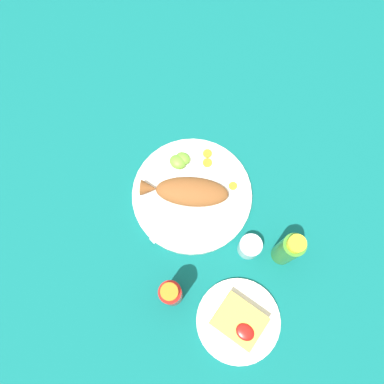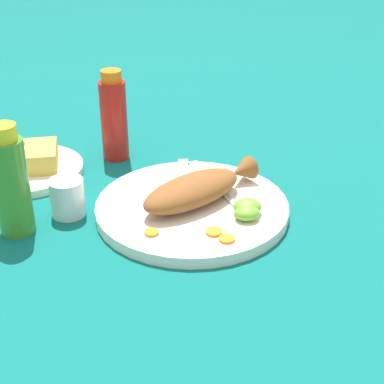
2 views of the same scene
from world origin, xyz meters
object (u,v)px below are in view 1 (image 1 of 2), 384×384
Objects in this scene: fork_near at (175,219)px; salt_cup at (249,247)px; main_plate at (192,195)px; hot_sauce_bottle_red at (171,294)px; fork_far at (162,205)px; hot_sauce_bottle_green at (288,249)px; side_plate_fries at (238,321)px; fried_fish at (188,191)px.

salt_cup reaches higher than fork_near.
hot_sauce_bottle_red is at bearing -65.36° from main_plate.
salt_cup is (0.24, 0.04, 0.01)m from fork_far.
salt_cup is (0.09, 0.20, -0.05)m from hot_sauce_bottle_red.
fork_near is 1.08× the size of hot_sauce_bottle_green.
hot_sauce_bottle_green is (0.31, 0.07, 0.06)m from fork_far.
fork_far reaches higher than main_plate.
fork_near reaches higher than side_plate_fries.
hot_sauce_bottle_green reaches higher than fork_far.
fork_far is 3.05× the size of salt_cup.
main_plate is 5.07× the size of salt_cup.
fork_near is 0.93× the size of side_plate_fries.
hot_sauce_bottle_green is 0.10m from salt_cup.
side_plate_fries is at bearing -63.98° from fried_fish.
fork_far is 0.33m from side_plate_fries.
fork_far is 0.93× the size of side_plate_fries.
main_plate is 1.78× the size of hot_sauce_bottle_green.
hot_sauce_bottle_red reaches higher than side_plate_fries.
hot_sauce_bottle_green is (0.26, 0.08, 0.06)m from fork_near.
fork_far is (-0.04, -0.06, -0.02)m from fried_fish.
hot_sauce_bottle_green is (0.27, 0.01, 0.07)m from main_plate.
hot_sauce_bottle_green reaches higher than hot_sauce_bottle_red.
main_plate is 0.33m from side_plate_fries.
fork_near and fork_far have the same top height.
fork_far is 1.07× the size of hot_sauce_bottle_green.
hot_sauce_bottle_green reaches higher than main_plate.
fork_near reaches higher than main_plate.
fork_near is at bearing 124.11° from hot_sauce_bottle_red.
side_plate_fries is (0.26, -0.11, -0.01)m from fork_near.
salt_cup is (0.20, -0.03, -0.01)m from fried_fish.
hot_sauce_bottle_red is 0.85× the size of side_plate_fries.
salt_cup is (0.19, 0.05, 0.01)m from fork_near.
fork_far reaches higher than side_plate_fries.
fried_fish is at bearing -177.81° from hot_sauce_bottle_green.
hot_sauce_bottle_red is 0.22m from salt_cup.
fork_far is at bearing 132.51° from hot_sauce_bottle_red.
fried_fish reaches higher than side_plate_fries.
salt_cup is at bearing -154.44° from hot_sauce_bottle_green.
fried_fish is 0.26m from hot_sauce_bottle_red.
hot_sauce_bottle_red is at bearing 43.83° from fork_near.
side_plate_fries is at bearing 14.41° from hot_sauce_bottle_red.
fork_far is at bearing 158.58° from side_plate_fries.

